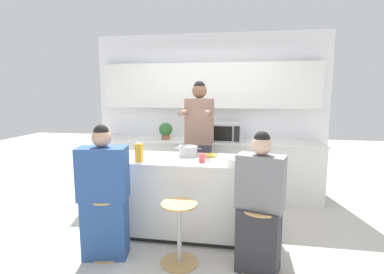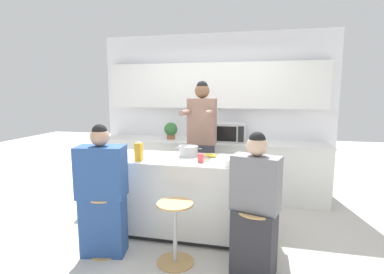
# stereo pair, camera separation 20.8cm
# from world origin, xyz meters

# --- Properties ---
(ground_plane) EXTENTS (16.00, 16.00, 0.00)m
(ground_plane) POSITION_xyz_m (0.00, 0.00, 0.00)
(ground_plane) COLOR beige
(wall_back) EXTENTS (3.99, 0.22, 2.70)m
(wall_back) POSITION_xyz_m (0.00, 1.75, 1.54)
(wall_back) COLOR white
(wall_back) RESTS_ON ground_plane
(back_counter) EXTENTS (3.70, 0.68, 0.93)m
(back_counter) POSITION_xyz_m (0.00, 1.43, 0.46)
(back_counter) COLOR white
(back_counter) RESTS_ON ground_plane
(kitchen_island) EXTENTS (1.97, 0.74, 0.93)m
(kitchen_island) POSITION_xyz_m (0.00, 0.00, 0.47)
(kitchen_island) COLOR black
(kitchen_island) RESTS_ON ground_plane
(bar_stool_leftmost) EXTENTS (0.38, 0.38, 0.63)m
(bar_stool_leftmost) POSITION_xyz_m (-0.79, -0.64, 0.34)
(bar_stool_leftmost) COLOR tan
(bar_stool_leftmost) RESTS_ON ground_plane
(bar_stool_center) EXTENTS (0.38, 0.38, 0.63)m
(bar_stool_center) POSITION_xyz_m (0.00, -0.67, 0.34)
(bar_stool_center) COLOR tan
(bar_stool_center) RESTS_ON ground_plane
(bar_stool_rightmost) EXTENTS (0.38, 0.38, 0.63)m
(bar_stool_rightmost) POSITION_xyz_m (0.79, -0.67, 0.34)
(bar_stool_rightmost) COLOR tan
(bar_stool_rightmost) RESTS_ON ground_plane
(person_cooking) EXTENTS (0.41, 0.59, 1.87)m
(person_cooking) POSITION_xyz_m (-0.01, 0.72, 0.94)
(person_cooking) COLOR #383842
(person_cooking) RESTS_ON ground_plane
(person_wrapped_blanket) EXTENTS (0.53, 0.37, 1.40)m
(person_wrapped_blanket) POSITION_xyz_m (-0.79, -0.67, 0.66)
(person_wrapped_blanket) COLOR #2D5193
(person_wrapped_blanket) RESTS_ON ground_plane
(person_seated_near) EXTENTS (0.48, 0.36, 1.37)m
(person_seated_near) POSITION_xyz_m (0.77, -0.67, 0.62)
(person_seated_near) COLOR #333338
(person_seated_near) RESTS_ON ground_plane
(cooking_pot) EXTENTS (0.33, 0.25, 0.13)m
(cooking_pot) POSITION_xyz_m (-0.06, 0.15, 1.00)
(cooking_pot) COLOR #B7BABC
(cooking_pot) RESTS_ON kitchen_island
(fruit_bowl) EXTENTS (0.18, 0.18, 0.07)m
(fruit_bowl) POSITION_xyz_m (0.72, -0.03, 0.97)
(fruit_bowl) COLOR silver
(fruit_bowl) RESTS_ON kitchen_island
(mixing_bowl_steel) EXTENTS (0.20, 0.20, 0.08)m
(mixing_bowl_steel) POSITION_xyz_m (0.53, -0.24, 0.97)
(mixing_bowl_steel) COLOR white
(mixing_bowl_steel) RESTS_ON kitchen_island
(coffee_cup_near) EXTENTS (0.10, 0.07, 0.10)m
(coffee_cup_near) POSITION_xyz_m (0.15, -0.15, 0.98)
(coffee_cup_near) COLOR #DB4C51
(coffee_cup_near) RESTS_ON kitchen_island
(banana_bunch) EXTENTS (0.18, 0.13, 0.06)m
(banana_bunch) POSITION_xyz_m (0.22, 0.13, 0.96)
(banana_bunch) COLOR yellow
(banana_bunch) RESTS_ON kitchen_island
(juice_carton) EXTENTS (0.08, 0.08, 0.22)m
(juice_carton) POSITION_xyz_m (-0.56, -0.23, 1.04)
(juice_carton) COLOR gold
(juice_carton) RESTS_ON kitchen_island
(microwave) EXTENTS (0.49, 0.39, 0.30)m
(microwave) POSITION_xyz_m (0.33, 1.39, 1.08)
(microwave) COLOR #B2B5B7
(microwave) RESTS_ON back_counter
(potted_plant) EXTENTS (0.22, 0.22, 0.28)m
(potted_plant) POSITION_xyz_m (-0.68, 1.43, 1.08)
(potted_plant) COLOR #93563D
(potted_plant) RESTS_ON back_counter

